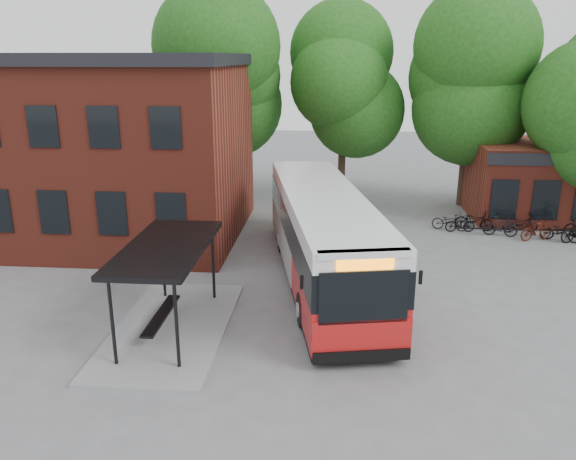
# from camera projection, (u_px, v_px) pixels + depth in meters

# --- Properties ---
(ground) EXTENTS (100.00, 100.00, 0.00)m
(ground) POSITION_uv_depth(u_px,v_px,m) (313.00, 321.00, 18.54)
(ground) COLOR slate
(station_building) EXTENTS (18.40, 10.40, 8.50)m
(station_building) POSITION_uv_depth(u_px,v_px,m) (51.00, 146.00, 26.89)
(station_building) COLOR maroon
(station_building) RESTS_ON ground
(bus_shelter) EXTENTS (3.60, 7.00, 2.90)m
(bus_shelter) POSITION_uv_depth(u_px,v_px,m) (169.00, 288.00, 17.52)
(bus_shelter) COLOR black
(bus_shelter) RESTS_ON ground
(bike_rail) EXTENTS (5.20, 0.10, 0.38)m
(bike_rail) POSITION_uv_depth(u_px,v_px,m) (512.00, 232.00, 27.26)
(bike_rail) COLOR black
(bike_rail) RESTS_ON ground
(tree_0) EXTENTS (7.92, 7.92, 11.00)m
(tree_0) POSITION_uv_depth(u_px,v_px,m) (223.00, 108.00, 32.62)
(tree_0) COLOR #1B4F15
(tree_0) RESTS_ON ground
(tree_1) EXTENTS (7.92, 7.92, 10.40)m
(tree_1) POSITION_uv_depth(u_px,v_px,m) (343.00, 113.00, 33.11)
(tree_1) COLOR #1B4F15
(tree_1) RESTS_ON ground
(tree_2) EXTENTS (7.92, 7.92, 11.00)m
(tree_2) POSITION_uv_depth(u_px,v_px,m) (468.00, 110.00, 31.51)
(tree_2) COLOR #1B4F15
(tree_2) RESTS_ON ground
(city_bus) EXTENTS (5.41, 13.96, 3.47)m
(city_bus) POSITION_uv_depth(u_px,v_px,m) (323.00, 237.00, 21.57)
(city_bus) COLOR red
(city_bus) RESTS_ON ground
(bicycle_0) EXTENTS (1.85, 1.06, 0.92)m
(bicycle_0) POSITION_uv_depth(u_px,v_px,m) (450.00, 221.00, 28.14)
(bicycle_0) COLOR black
(bicycle_0) RESTS_ON ground
(bicycle_1) EXTENTS (1.50, 0.52, 0.89)m
(bicycle_1) POSITION_uv_depth(u_px,v_px,m) (460.00, 223.00, 27.83)
(bicycle_1) COLOR black
(bicycle_1) RESTS_ON ground
(bicycle_2) EXTENTS (1.97, 1.27, 0.98)m
(bicycle_2) POSITION_uv_depth(u_px,v_px,m) (474.00, 220.00, 28.21)
(bicycle_2) COLOR black
(bicycle_2) RESTS_ON ground
(bicycle_3) EXTENTS (1.69, 0.84, 0.98)m
(bicycle_3) POSITION_uv_depth(u_px,v_px,m) (500.00, 226.00, 27.19)
(bicycle_3) COLOR black
(bicycle_3) RESTS_ON ground
(bicycle_4) EXTENTS (1.82, 0.80, 0.93)m
(bicycle_4) POSITION_uv_depth(u_px,v_px,m) (520.00, 223.00, 27.77)
(bicycle_4) COLOR black
(bicycle_4) RESTS_ON ground
(bicycle_5) EXTENTS (1.74, 1.00, 1.01)m
(bicycle_5) POSITION_uv_depth(u_px,v_px,m) (536.00, 230.00, 26.52)
(bicycle_5) COLOR #42170C
(bicycle_5) RESTS_ON ground
(bicycle_6) EXTENTS (1.96, 1.34, 0.97)m
(bicycle_6) POSITION_uv_depth(u_px,v_px,m) (561.00, 231.00, 26.41)
(bicycle_6) COLOR black
(bicycle_6) RESTS_ON ground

